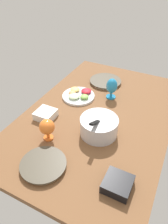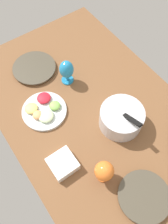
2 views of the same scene
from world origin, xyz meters
The scene contains 9 objects.
ground_plane centered at (0.00, 0.00, -2.00)cm, with size 160.00×104.00×4.00cm, color brown.
dinner_plate_left centered at (-45.53, -13.24, 1.32)cm, with size 28.96×28.96×2.54cm.
dinner_plate_right centered at (58.69, -9.03, 1.48)cm, with size 26.58×26.58×2.85cm.
mixing_bowl centered at (19.27, 8.10, 6.64)cm, with size 26.09×25.09×18.66cm.
fruit_platter centered at (-13.45, -24.61, 1.80)cm, with size 27.12×27.12×4.85cm.
hurricane_glass_orange centered at (38.53, -19.40, 9.61)cm, with size 9.92×9.92×15.15cm.
hurricane_glass_blue centered at (-24.99, 0.32, 10.39)cm, with size 9.07×9.07×17.43cm.
square_bowl_white centered at (21.52, -33.33, 3.19)cm, with size 13.65×13.65×5.73cm.
square_bowl_black centered at (52.19, 33.10, 3.16)cm, with size 14.41×14.41×5.68cm.
Camera 1 is at (114.82, 45.15, 98.56)cm, focal length 33.40 mm.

